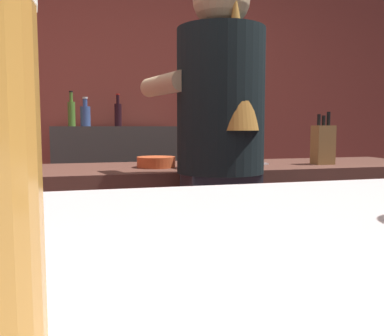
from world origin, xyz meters
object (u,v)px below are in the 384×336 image
(bottle_olive_oil, at_px, (71,113))
(bottle_soy, at_px, (85,115))
(mixing_bowl, at_px, (156,162))
(knife_block, at_px, (323,144))
(bottle_hot_sauce, at_px, (118,114))
(bartender, at_px, (221,157))
(chefs_knife, at_px, (247,164))

(bottle_olive_oil, bearing_deg, bottle_soy, 11.11)
(mixing_bowl, relative_size, bottle_soy, 0.86)
(bottle_soy, bearing_deg, mixing_bowl, -76.11)
(mixing_bowl, xyz_separation_m, bottle_soy, (-0.30, 1.22, 0.25))
(knife_block, height_order, bottle_hot_sauce, bottle_hot_sauce)
(mixing_bowl, height_order, bottle_olive_oil, bottle_olive_oil)
(knife_block, relative_size, bottle_hot_sauce, 1.09)
(bottle_soy, relative_size, bottle_olive_oil, 0.84)
(bartender, height_order, bottle_hot_sauce, bartender)
(knife_block, bearing_deg, chefs_knife, 173.12)
(mixing_bowl, xyz_separation_m, bottle_hot_sauce, (-0.06, 1.31, 0.27))
(mixing_bowl, height_order, bottle_hot_sauce, bottle_hot_sauce)
(bottle_soy, bearing_deg, chefs_knife, -58.42)
(bottle_soy, xyz_separation_m, bottle_olive_oil, (-0.10, -0.02, 0.02))
(chefs_knife, xyz_separation_m, bottle_hot_sauce, (-0.52, 1.33, 0.29))
(bottle_olive_oil, bearing_deg, knife_block, -45.19)
(chefs_knife, distance_m, bottle_soy, 1.48)
(knife_block, distance_m, bottle_hot_sauce, 1.66)
(knife_block, relative_size, chefs_knife, 1.13)
(mixing_bowl, bearing_deg, bartender, -66.75)
(bartender, relative_size, bottle_soy, 7.92)
(mixing_bowl, relative_size, bottle_olive_oil, 0.72)
(mixing_bowl, distance_m, chefs_knife, 0.46)
(mixing_bowl, distance_m, bottle_soy, 1.29)
(bottle_soy, bearing_deg, bartender, -73.61)
(bartender, distance_m, bottle_soy, 1.73)
(chefs_knife, relative_size, bottle_hot_sauce, 0.96)
(chefs_knife, bearing_deg, mixing_bowl, 170.56)
(bottle_hot_sauce, xyz_separation_m, bottle_olive_oil, (-0.34, -0.10, 0.00))
(chefs_knife, bearing_deg, bottle_hot_sauce, 104.04)
(knife_block, distance_m, mixing_bowl, 0.87)
(knife_block, distance_m, bottle_soy, 1.75)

